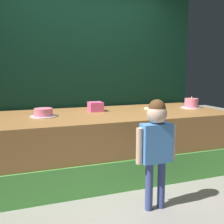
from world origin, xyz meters
TOP-DOWN VIEW (x-y plane):
  - ground_plane at (0.00, 0.00)m, footprint 12.00×12.00m
  - stage_platform at (0.00, 0.66)m, footprint 3.35×1.34m
  - curtain_backdrop at (0.00, 1.42)m, footprint 3.59×0.08m
  - child_figure at (0.19, -0.46)m, footprint 0.41×0.19m
  - pink_box at (0.00, 0.86)m, footprint 0.18×0.18m
  - donut at (0.71, 0.68)m, footprint 0.13×0.13m
  - cake_center at (-0.71, 0.67)m, footprint 0.32×0.32m
  - cake_right at (1.42, 0.70)m, footprint 0.31×0.31m

SIDE VIEW (x-z plane):
  - ground_plane at x=0.00m, z-range 0.00..0.00m
  - stage_platform at x=0.00m, z-range 0.00..0.78m
  - child_figure at x=0.19m, z-range 0.16..1.23m
  - donut at x=0.71m, z-range 0.79..0.83m
  - cake_center at x=-0.71m, z-range 0.78..0.88m
  - pink_box at x=0.00m, z-range 0.79..0.91m
  - cake_right at x=1.42m, z-range 0.76..0.94m
  - curtain_backdrop at x=0.00m, z-range 0.00..2.93m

